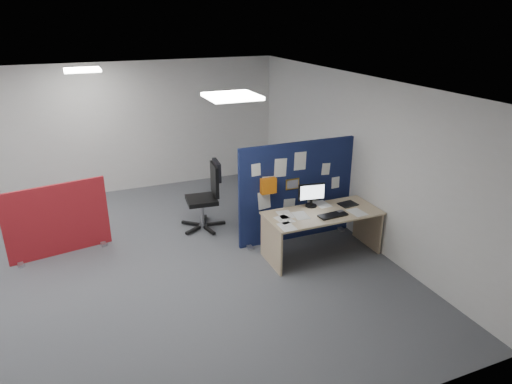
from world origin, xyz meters
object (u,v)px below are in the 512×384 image
object	(u,v)px
office_chair	(208,191)
monitor_main	(312,194)
red_divider	(58,221)
navy_divider	(296,192)
main_desk	(321,221)

from	to	relation	value
office_chair	monitor_main	bearing A→B (deg)	-41.08
monitor_main	red_divider	size ratio (longest dim) A/B	0.28
navy_divider	monitor_main	bearing A→B (deg)	-80.84
monitor_main	red_divider	xyz separation A→B (m)	(-3.75, 1.34, -0.37)
main_desk	monitor_main	bearing A→B (deg)	102.58
red_divider	office_chair	xyz separation A→B (m)	(2.46, 0.02, 0.11)
red_divider	monitor_main	bearing A→B (deg)	-29.65
monitor_main	office_chair	world-z (taller)	office_chair
navy_divider	main_desk	xyz separation A→B (m)	(0.12, -0.64, -0.28)
navy_divider	main_desk	world-z (taller)	navy_divider
navy_divider	monitor_main	size ratio (longest dim) A/B	4.73
navy_divider	monitor_main	distance (m)	0.42
navy_divider	red_divider	xyz separation A→B (m)	(-3.68, 0.93, -0.27)
navy_divider	office_chair	world-z (taller)	navy_divider
navy_divider	monitor_main	world-z (taller)	navy_divider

